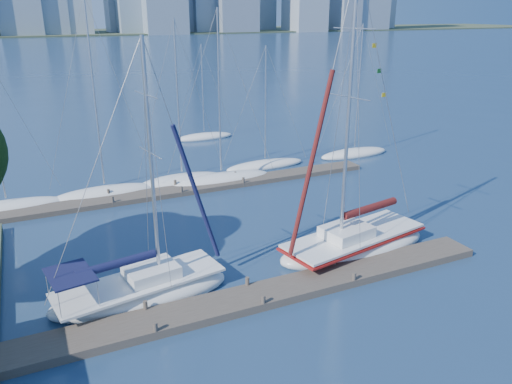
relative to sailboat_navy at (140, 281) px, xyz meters
name	(u,v)px	position (x,y,z in m)	size (l,w,h in m)	color
ground	(255,301)	(4.86, -2.46, -0.96)	(700.00, 700.00, 0.00)	navy
near_dock	(255,297)	(4.86, -2.46, -0.76)	(26.00, 2.00, 0.40)	#494036
far_dock	(191,189)	(6.86, 13.54, -0.78)	(30.00, 1.80, 0.36)	#494036
far_shore	(30,34)	(4.86, 317.54, -0.96)	(800.00, 100.00, 1.50)	#38472D
sailboat_navy	(140,281)	(0.00, 0.00, 0.00)	(8.88, 4.16, 12.68)	white
sailboat_maroon	(354,233)	(12.12, -0.14, 0.23)	(9.81, 4.77, 15.99)	white
bg_boat_0	(8,207)	(-5.86, 15.10, -0.73)	(7.98, 4.65, 11.58)	white
bg_boat_1	(105,193)	(0.73, 15.19, -0.69)	(7.87, 3.52, 14.45)	white
bg_boat_2	(182,181)	(6.74, 15.44, -0.69)	(7.11, 2.65, 12.88)	white
bg_boat_3	(221,179)	(9.69, 14.47, -0.70)	(8.72, 4.52, 13.60)	white
bg_boat_4	(265,165)	(14.69, 16.71, -0.75)	(7.57, 3.69, 10.65)	white
bg_boat_5	(354,153)	(23.99, 16.49, -0.72)	(7.51, 3.86, 12.28)	white
bg_boat_7	(204,137)	(13.28, 28.83, -0.75)	(6.39, 2.38, 10.13)	white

